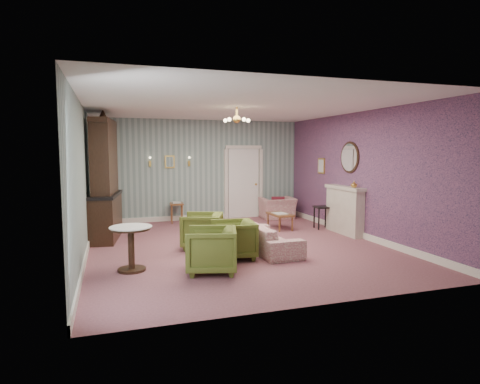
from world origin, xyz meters
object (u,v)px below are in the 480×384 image
object	(u,v)px
side_table_black	(322,218)
wingback_chair	(277,205)
fireplace	(344,210)
olive_chair_a	(211,248)
sofa_chintz	(268,233)
coffee_table	(280,221)
olive_chair_b	(233,237)
dresser	(104,176)
pedestal_table	(131,248)
olive_chair_c	(202,229)

from	to	relation	value
side_table_black	wingback_chair	bearing A→B (deg)	104.24
fireplace	olive_chair_a	bearing A→B (deg)	-151.73
sofa_chintz	coffee_table	bearing A→B (deg)	-31.26
fireplace	olive_chair_b	bearing A→B (deg)	-157.52
dresser	fireplace	world-z (taller)	dresser
sofa_chintz	dresser	distance (m)	3.95
coffee_table	side_table_black	bearing A→B (deg)	-16.72
olive_chair_b	wingback_chair	bearing A→B (deg)	152.29
olive_chair_b	fireplace	world-z (taller)	fireplace
olive_chair_a	wingback_chair	xyz separation A→B (m)	(3.15, 4.58, 0.01)
pedestal_table	olive_chair_a	bearing A→B (deg)	-21.07
sofa_chintz	side_table_black	bearing A→B (deg)	-54.01
wingback_chair	fireplace	distance (m)	2.61
sofa_chintz	coffee_table	xyz separation A→B (m)	(1.13, 2.01, -0.16)
olive_chair_a	sofa_chintz	xyz separation A→B (m)	(1.44, 1.05, -0.05)
olive_chair_a	olive_chair_c	world-z (taller)	olive_chair_a
wingback_chair	dresser	world-z (taller)	dresser
olive_chair_c	coffee_table	bearing A→B (deg)	142.08
olive_chair_b	olive_chair_c	distance (m)	1.04
wingback_chair	side_table_black	distance (m)	1.89
wingback_chair	fireplace	world-z (taller)	fireplace
dresser	fireplace	distance (m)	5.70
olive_chair_b	wingback_chair	xyz separation A→B (m)	(2.55, 3.85, 0.03)
olive_chair_a	coffee_table	xyz separation A→B (m)	(2.57, 3.06, -0.21)
dresser	side_table_black	world-z (taller)	dresser
wingback_chair	coffee_table	size ratio (longest dim) A/B	1.20
olive_chair_c	dresser	size ratio (longest dim) A/B	0.28
fireplace	side_table_black	bearing A→B (deg)	107.03
wingback_chair	coffee_table	xyz separation A→B (m)	(-0.58, -1.52, -0.22)
sofa_chintz	fireplace	bearing A→B (deg)	-68.98
fireplace	olive_chair_c	bearing A→B (deg)	-174.21
side_table_black	pedestal_table	xyz separation A→B (m)	(-4.87, -2.26, 0.09)
wingback_chair	dresser	size ratio (longest dim) A/B	0.34
olive_chair_c	pedestal_table	bearing A→B (deg)	-28.71
olive_chair_c	fireplace	xyz separation A→B (m)	(3.61, 0.37, 0.18)
olive_chair_b	pedestal_table	distance (m)	1.87
sofa_chintz	pedestal_table	xyz separation A→B (m)	(-2.69, -0.57, 0.02)
sofa_chintz	side_table_black	world-z (taller)	sofa_chintz
dresser	coffee_table	bearing A→B (deg)	5.77
olive_chair_a	olive_chair_b	bearing A→B (deg)	155.76
dresser	coffee_table	distance (m)	4.43
olive_chair_a	pedestal_table	world-z (taller)	olive_chair_a
fireplace	wingback_chair	bearing A→B (deg)	105.01
olive_chair_b	side_table_black	world-z (taller)	olive_chair_b
dresser	sofa_chintz	bearing A→B (deg)	-26.89
fireplace	coffee_table	world-z (taller)	fireplace
olive_chair_b	side_table_black	xyz separation A→B (m)	(3.01, 2.02, -0.10)
olive_chair_a	dresser	size ratio (longest dim) A/B	0.29
dresser	fireplace	bearing A→B (deg)	-3.95
olive_chair_b	fireplace	size ratio (longest dim) A/B	0.56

